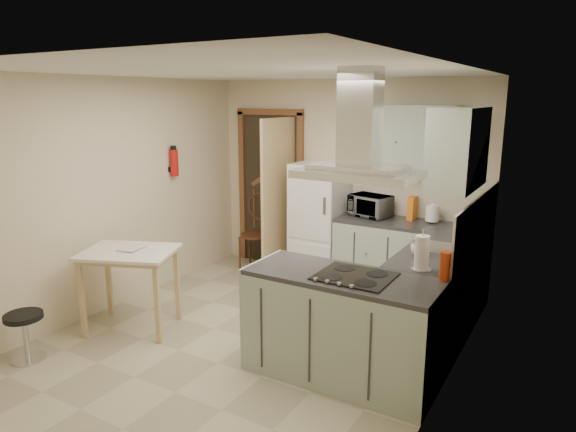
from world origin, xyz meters
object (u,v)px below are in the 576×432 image
Objects in this scene: fridge at (320,223)px; stool at (26,337)px; peninsula at (342,327)px; drop_leaf_table at (131,290)px; extractor_hood at (358,174)px; bentwood_chair at (256,235)px; microwave at (370,206)px.

fridge is 3.44m from stool.
fridge is 3.42× the size of stool.
drop_leaf_table is (-2.19, -0.23, -0.04)m from peninsula.
stool is at bearing -155.29° from peninsula.
extractor_hood is 0.97× the size of bentwood_chair.
drop_leaf_table reaches higher than stool.
peninsula is at bearing -16.48° from drop_leaf_table.
extractor_hood is 2.05× the size of stool.
peninsula is at bearing -59.78° from microwave.
fridge is at bearing 67.53° from stool.
bentwood_chair is at bearing 67.22° from drop_leaf_table.
bentwood_chair is 3.15m from stool.
bentwood_chair is 1.69m from microwave.
stool is at bearing -106.83° from bentwood_chair.
extractor_hood is 2.26m from microwave.
stool is (-0.34, -3.12, -0.25)m from bentwood_chair.
microwave is at bearing 108.68° from extractor_hood.
peninsula is 1.77× the size of drop_leaf_table.
extractor_hood is 3.26m from bentwood_chair.
stool is (-2.52, -1.16, -0.23)m from peninsula.
bentwood_chair is (0.01, 2.19, 0.06)m from drop_leaf_table.
fridge reaches higher than stool.
stool is at bearing -112.47° from fridge.
stool is at bearing -107.11° from microwave.
fridge is 1.71× the size of drop_leaf_table.
peninsula reaches higher than stool.
fridge is 1.00m from bentwood_chair.
fridge is 0.70m from microwave.
extractor_hood is 1.94× the size of microwave.
bentwood_chair is at bearing 139.34° from extractor_hood.
bentwood_chair reaches higher than drop_leaf_table.
fridge is at bearing 123.79° from extractor_hood.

